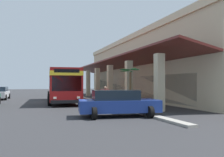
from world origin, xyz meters
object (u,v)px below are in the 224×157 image
at_px(transit_bus, 63,83).
at_px(parked_sedan_blue, 118,103).
at_px(potted_palm, 130,96).
at_px(pedestrian, 105,96).

height_order(transit_bus, parked_sedan_blue, transit_bus).
bearing_deg(potted_palm, parked_sedan_blue, -29.83).
bearing_deg(pedestrian, parked_sedan_blue, -6.25).
xyz_separation_m(transit_bus, parked_sedan_blue, (11.54, 1.59, -1.10)).
bearing_deg(potted_palm, transit_bus, -143.73).
distance_m(transit_bus, parked_sedan_blue, 11.70).
height_order(pedestrian, potted_palm, potted_palm).
xyz_separation_m(transit_bus, pedestrian, (7.85, 1.99, -0.93)).
xyz_separation_m(pedestrian, potted_palm, (-1.57, 2.61, -0.11)).
height_order(parked_sedan_blue, pedestrian, pedestrian).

